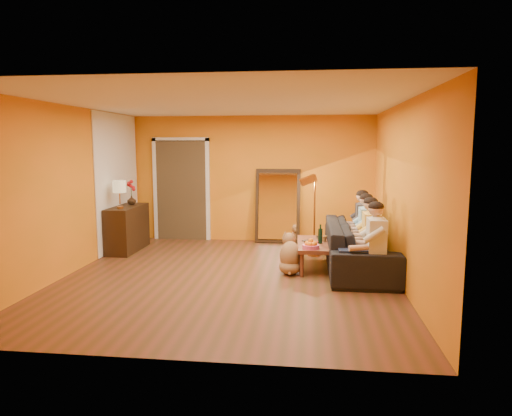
# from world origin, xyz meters

# --- Properties ---
(room_shell) EXTENTS (5.00, 5.50, 2.60)m
(room_shell) POSITION_xyz_m (0.00, 0.37, 1.30)
(room_shell) COLOR brown
(room_shell) RESTS_ON ground
(white_accent) EXTENTS (0.02, 1.90, 2.58)m
(white_accent) POSITION_xyz_m (-2.48, 1.75, 1.30)
(white_accent) COLOR white
(white_accent) RESTS_ON wall_left
(doorway_recess) EXTENTS (1.06, 0.30, 2.10)m
(doorway_recess) POSITION_xyz_m (-1.50, 2.83, 1.05)
(doorway_recess) COLOR #3F2D19
(doorway_recess) RESTS_ON floor
(door_jamb_left) EXTENTS (0.08, 0.06, 2.20)m
(door_jamb_left) POSITION_xyz_m (-2.07, 2.71, 1.05)
(door_jamb_left) COLOR white
(door_jamb_left) RESTS_ON wall_back
(door_jamb_right) EXTENTS (0.08, 0.06, 2.20)m
(door_jamb_right) POSITION_xyz_m (-0.93, 2.71, 1.05)
(door_jamb_right) COLOR white
(door_jamb_right) RESTS_ON wall_back
(door_header) EXTENTS (1.22, 0.06, 0.08)m
(door_header) POSITION_xyz_m (-1.50, 2.71, 2.12)
(door_header) COLOR white
(door_header) RESTS_ON wall_back
(mirror_frame) EXTENTS (0.92, 0.27, 1.51)m
(mirror_frame) POSITION_xyz_m (0.55, 2.63, 0.76)
(mirror_frame) COLOR #311E10
(mirror_frame) RESTS_ON floor
(mirror_glass) EXTENTS (0.78, 0.21, 1.35)m
(mirror_glass) POSITION_xyz_m (0.55, 2.59, 0.76)
(mirror_glass) COLOR white
(mirror_glass) RESTS_ON mirror_frame
(sideboard) EXTENTS (0.44, 1.18, 0.85)m
(sideboard) POSITION_xyz_m (-2.24, 1.55, 0.42)
(sideboard) COLOR #311E10
(sideboard) RESTS_ON floor
(table_lamp) EXTENTS (0.24, 0.24, 0.51)m
(table_lamp) POSITION_xyz_m (-2.24, 1.25, 1.10)
(table_lamp) COLOR beige
(table_lamp) RESTS_ON sideboard
(sofa) EXTENTS (2.55, 1.00, 0.75)m
(sofa) POSITION_xyz_m (2.00, 0.74, 0.37)
(sofa) COLOR black
(sofa) RESTS_ON floor
(coffee_table) EXTENTS (0.66, 1.24, 0.42)m
(coffee_table) POSITION_xyz_m (1.33, 0.69, 0.21)
(coffee_table) COLOR brown
(coffee_table) RESTS_ON floor
(floor_lamp) EXTENTS (0.35, 0.30, 1.44)m
(floor_lamp) POSITION_xyz_m (1.29, 1.54, 0.72)
(floor_lamp) COLOR #AD6E32
(floor_lamp) RESTS_ON floor
(dog) EXTENTS (0.37, 0.56, 0.65)m
(dog) POSITION_xyz_m (0.91, 0.33, 0.32)
(dog) COLOR olive
(dog) RESTS_ON floor
(person_far_left) EXTENTS (0.70, 0.44, 1.22)m
(person_far_left) POSITION_xyz_m (2.13, -0.26, 0.61)
(person_far_left) COLOR beige
(person_far_left) RESTS_ON sofa
(person_mid_left) EXTENTS (0.70, 0.44, 1.22)m
(person_mid_left) POSITION_xyz_m (2.13, 0.29, 0.61)
(person_mid_left) COLOR #EDBE4F
(person_mid_left) RESTS_ON sofa
(person_mid_right) EXTENTS (0.70, 0.44, 1.22)m
(person_mid_right) POSITION_xyz_m (2.13, 0.84, 0.61)
(person_mid_right) COLOR #8DBCDA
(person_mid_right) RESTS_ON sofa
(person_far_right) EXTENTS (0.70, 0.44, 1.22)m
(person_far_right) POSITION_xyz_m (2.13, 1.39, 0.61)
(person_far_right) COLOR #35353A
(person_far_right) RESTS_ON sofa
(fruit_bowl) EXTENTS (0.26, 0.26, 0.16)m
(fruit_bowl) POSITION_xyz_m (1.23, 0.24, 0.50)
(fruit_bowl) COLOR #EE5485
(fruit_bowl) RESTS_ON coffee_table
(wine_bottle) EXTENTS (0.07, 0.07, 0.31)m
(wine_bottle) POSITION_xyz_m (1.38, 0.64, 0.58)
(wine_bottle) COLOR black
(wine_bottle) RESTS_ON coffee_table
(tumbler) EXTENTS (0.11, 0.11, 0.09)m
(tumbler) POSITION_xyz_m (1.45, 0.81, 0.47)
(tumbler) COLOR #B27F3F
(tumbler) RESTS_ON coffee_table
(laptop) EXTENTS (0.39, 0.27, 0.03)m
(laptop) POSITION_xyz_m (1.51, 1.04, 0.43)
(laptop) COLOR black
(laptop) RESTS_ON coffee_table
(book_lower) EXTENTS (0.23, 0.28, 0.02)m
(book_lower) POSITION_xyz_m (1.15, 0.49, 0.43)
(book_lower) COLOR #311E10
(book_lower) RESTS_ON coffee_table
(book_mid) EXTENTS (0.22, 0.27, 0.02)m
(book_mid) POSITION_xyz_m (1.16, 0.50, 0.45)
(book_mid) COLOR red
(book_mid) RESTS_ON book_lower
(book_upper) EXTENTS (0.24, 0.25, 0.02)m
(book_upper) POSITION_xyz_m (1.15, 0.48, 0.47)
(book_upper) COLOR black
(book_upper) RESTS_ON book_mid
(vase) EXTENTS (0.17, 0.17, 0.17)m
(vase) POSITION_xyz_m (-2.24, 1.80, 0.94)
(vase) COLOR #311E10
(vase) RESTS_ON sideboard
(flowers) EXTENTS (0.17, 0.17, 0.48)m
(flowers) POSITION_xyz_m (-2.24, 1.80, 1.21)
(flowers) COLOR red
(flowers) RESTS_ON vase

